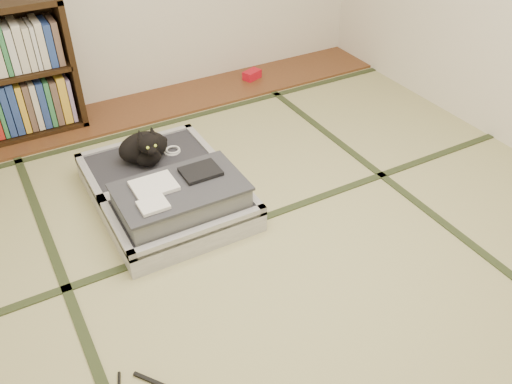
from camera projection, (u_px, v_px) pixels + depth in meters
floor at (281, 269)px, 2.80m from camera, size 4.50×4.50×0.00m
wood_strip at (146, 107)px, 4.18m from camera, size 4.00×0.50×0.02m
red_item at (252, 75)px, 4.55m from camera, size 0.17×0.14×0.07m
tatami_borders at (236, 215)px, 3.14m from camera, size 4.00×4.50×0.01m
suitcase at (168, 192)px, 3.15m from camera, size 0.78×1.04×0.31m
cat at (145, 148)px, 3.26m from camera, size 0.35×0.35×0.28m
cable_coil at (172, 151)px, 3.40m from camera, size 0.11×0.11×0.03m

